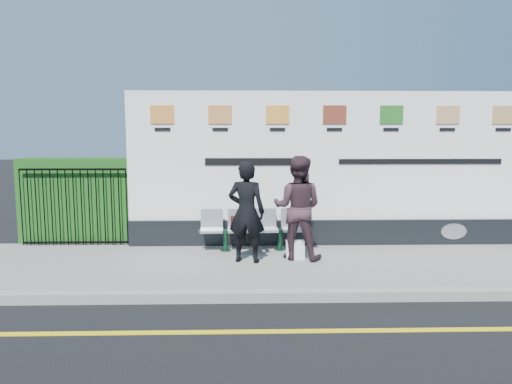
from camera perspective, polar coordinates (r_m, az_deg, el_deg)
The scene contains 12 objects.
ground at distance 5.67m, azimuth 11.72°, elevation -16.65°, with size 80.00×80.00×0.00m, color black.
pavement at distance 7.96m, azimuth 7.62°, elevation -9.11°, with size 14.00×3.00×0.12m, color gray.
kerb at distance 6.55m, azimuth 9.72°, elevation -12.63°, with size 14.00×0.18×0.14m, color gray.
yellow_line at distance 5.67m, azimuth 11.72°, elevation -16.61°, with size 14.00×0.10×0.01m, color yellow.
billboard at distance 9.11m, azimuth 9.55°, elevation 1.61°, with size 8.00×0.30×3.00m.
hedge at distance 10.02m, azimuth -20.91°, elevation -0.87°, with size 2.35×0.70×1.70m, color #1D5318.
railing at distance 9.61m, azimuth -21.78°, elevation -1.70°, with size 2.05×0.06×1.54m, color black, non-canonical shape.
bench at distance 8.63m, azimuth -0.41°, elevation -5.93°, with size 1.96×0.52×0.42m, color #B7BBC1, non-canonical shape.
woman_left at distance 7.73m, azimuth -1.20°, elevation -2.50°, with size 0.63×0.41×1.73m, color black.
woman_right at distance 7.97m, azimuth 5.21°, elevation -1.95°, with size 0.88×0.68×1.81m, color #3D272F.
handbag_brown at distance 8.55m, azimuth -2.13°, elevation -3.78°, with size 0.31×0.13×0.24m, color black.
carrier_bag_white at distance 8.09m, azimuth 4.92°, elevation -7.21°, with size 0.32×0.19×0.32m, color white.
Camera 1 is at (-1.22, -5.05, 2.26)m, focal length 32.00 mm.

